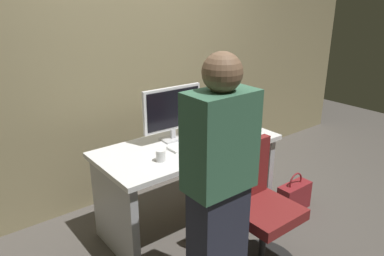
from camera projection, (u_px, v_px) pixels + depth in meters
The scene contains 12 objects.
ground_plane at pixel (189, 220), 3.32m from camera, with size 9.00×9.00×0.00m, color #4C4742.
wall_back at pixel (133, 41), 3.42m from camera, with size 6.40×0.10×3.00m, color #8C7F5B.
desk at pixel (188, 168), 3.14m from camera, with size 1.53×0.72×0.75m.
office_chair at pixel (259, 212), 2.68m from camera, with size 0.52×0.52×0.94m.
person_at_desk at pixel (219, 189), 2.16m from camera, with size 0.40×0.24×1.64m.
monitor at pixel (172, 111), 3.06m from camera, with size 0.54×0.15×0.46m.
keyboard at pixel (193, 144), 3.03m from camera, with size 0.43×0.13×0.02m, color white.
mouse at pixel (217, 134), 3.22m from camera, with size 0.06×0.10×0.03m, color white.
cup_near_keyboard at pixel (161, 156), 2.73m from camera, with size 0.07×0.07×0.09m, color silver.
book_stack at pixel (216, 118), 3.44m from camera, with size 0.23×0.18×0.16m.
cell_phone at pixel (243, 137), 3.18m from camera, with size 0.07×0.14×0.01m, color black.
handbag at pixel (294, 196), 3.45m from camera, with size 0.34×0.14×0.38m.
Camera 1 is at (-1.73, -2.25, 1.92)m, focal length 34.69 mm.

